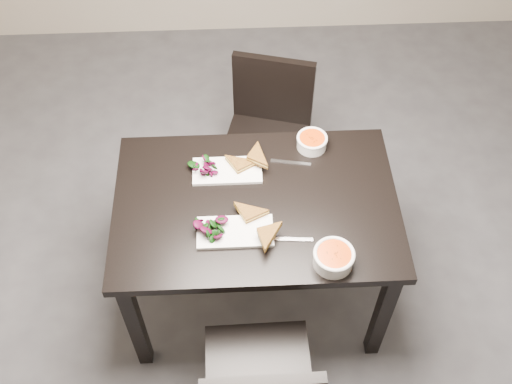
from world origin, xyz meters
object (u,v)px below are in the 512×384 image
table (256,216)px  soup_bowl_far (312,141)px  plate_far (227,171)px  plate_near (235,232)px  chair_far (268,127)px  soup_bowl_near (334,257)px

table → soup_bowl_far: soup_bowl_far is taller
table → plate_far: bearing=124.1°
table → plate_far: 0.24m
table → plate_near: 0.21m
chair_far → table: bearing=-83.1°
table → plate_far: size_ratio=3.99×
chair_far → soup_bowl_far: chair_far is taller
soup_bowl_near → plate_far: 0.63m
table → plate_near: (-0.09, -0.15, 0.11)m
table → soup_bowl_far: bearing=49.0°
table → soup_bowl_far: 0.43m
table → chair_far: size_ratio=1.41×
soup_bowl_near → plate_near: bearing=157.2°
soup_bowl_near → chair_far: bearing=100.6°
soup_bowl_far → soup_bowl_near: bearing=-88.2°
plate_far → soup_bowl_far: size_ratio=2.16×
chair_far → plate_near: bearing=-87.7°
table → plate_near: bearing=-121.0°
chair_far → plate_near: 0.91m
plate_far → soup_bowl_far: bearing=19.0°
chair_far → soup_bowl_far: size_ratio=6.11×
soup_bowl_near → soup_bowl_far: size_ratio=1.16×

